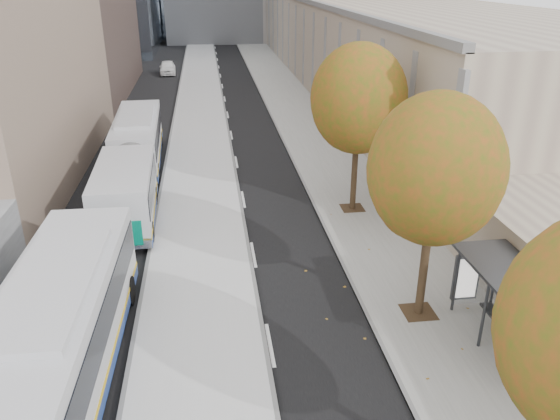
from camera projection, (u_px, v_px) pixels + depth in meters
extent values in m
cube|color=silver|center=(200.00, 139.00, 37.77)|extent=(4.25, 150.00, 0.15)
cube|color=gray|center=(313.00, 136.00, 38.75)|extent=(4.75, 150.00, 0.08)
cube|color=gray|center=(362.00, 32.00, 64.81)|extent=(18.00, 92.00, 8.00)
cube|color=#383A3F|center=(513.00, 275.00, 16.14)|extent=(1.90, 4.40, 0.10)
cylinder|color=#383A3F|center=(519.00, 356.00, 14.76)|extent=(0.10, 0.10, 2.40)
cube|color=silver|center=(528.00, 309.00, 16.73)|extent=(0.04, 4.00, 2.10)
cylinder|color=black|center=(423.00, 271.00, 18.07)|extent=(0.28, 0.28, 3.24)
sphere|color=#345A11|center=(436.00, 170.00, 16.63)|extent=(4.20, 4.20, 4.20)
cylinder|color=black|center=(354.00, 176.00, 26.21)|extent=(0.28, 0.28, 3.38)
sphere|color=#345A11|center=(359.00, 99.00, 24.70)|extent=(4.40, 4.40, 4.40)
cube|color=silver|center=(134.00, 160.00, 29.48)|extent=(3.11, 17.03, 2.82)
cube|color=black|center=(133.00, 151.00, 29.27)|extent=(3.14, 16.35, 0.98)
cube|color=#006951|center=(111.00, 234.00, 21.96)|extent=(1.79, 0.13, 1.09)
imported|color=white|center=(167.00, 68.00, 61.35)|extent=(1.94, 4.38, 1.47)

